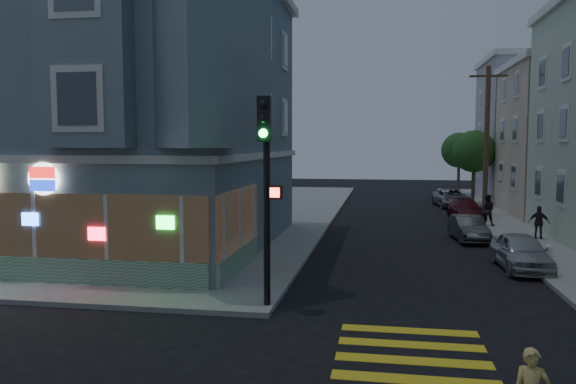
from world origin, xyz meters
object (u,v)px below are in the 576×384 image
(pedestrian_b, at_px, (539,222))
(traffic_signal, at_px, (266,165))
(utility_pole, at_px, (487,139))
(pedestrian_a, at_px, (487,210))
(parked_car_a, at_px, (521,252))
(parked_car_d, at_px, (452,198))
(parked_car_b, at_px, (468,228))
(street_tree_far, at_px, (459,150))
(fire_hydrant, at_px, (549,254))
(parked_car_c, at_px, (466,210))
(street_tree_near, at_px, (474,152))

(pedestrian_b, relative_size, traffic_signal, 0.27)
(traffic_signal, bearing_deg, utility_pole, 63.32)
(pedestrian_a, relative_size, pedestrian_b, 1.10)
(utility_pole, distance_m, parked_car_a, 15.61)
(parked_car_d, height_order, traffic_signal, traffic_signal)
(parked_car_a, bearing_deg, utility_pole, 82.86)
(parked_car_b, relative_size, traffic_signal, 0.64)
(parked_car_a, relative_size, traffic_signal, 0.69)
(street_tree_far, bearing_deg, pedestrian_b, -88.30)
(street_tree_far, height_order, fire_hydrant, street_tree_far)
(parked_car_a, height_order, parked_car_d, parked_car_a)
(parked_car_c, xyz_separation_m, parked_car_d, (0.00, 6.65, 0.06))
(parked_car_c, bearing_deg, street_tree_near, 72.26)
(utility_pole, height_order, parked_car_d, utility_pole)
(traffic_signal, height_order, fire_hydrant, traffic_signal)
(street_tree_far, xyz_separation_m, fire_hydrant, (-0.49, -28.66, -3.39))
(street_tree_far, relative_size, parked_car_b, 1.49)
(street_tree_near, relative_size, pedestrian_b, 3.53)
(parked_car_a, bearing_deg, traffic_signal, -143.16)
(pedestrian_b, relative_size, parked_car_d, 0.32)
(parked_car_b, bearing_deg, pedestrian_a, 64.31)
(parked_car_b, relative_size, parked_car_d, 0.77)
(pedestrian_b, height_order, parked_car_b, pedestrian_b)
(street_tree_near, height_order, street_tree_far, same)
(utility_pole, height_order, pedestrian_a, utility_pole)
(pedestrian_a, height_order, parked_car_b, pedestrian_a)
(utility_pole, height_order, parked_car_b, utility_pole)
(utility_pole, distance_m, parked_car_c, 4.62)
(utility_pole, distance_m, street_tree_near, 6.06)
(pedestrian_a, relative_size, traffic_signal, 0.30)
(fire_hydrant, bearing_deg, utility_pole, 88.88)
(street_tree_far, bearing_deg, fire_hydrant, -90.97)
(parked_car_c, relative_size, traffic_signal, 0.72)
(pedestrian_a, distance_m, fire_hydrant, 9.85)
(utility_pole, relative_size, parked_car_c, 2.24)
(parked_car_a, distance_m, fire_hydrant, 1.07)
(parked_car_b, bearing_deg, street_tree_far, 78.45)
(fire_hydrant, bearing_deg, traffic_signal, -142.92)
(street_tree_far, bearing_deg, parked_car_b, -96.07)
(street_tree_far, distance_m, pedestrian_a, 19.09)
(utility_pole, distance_m, street_tree_far, 14.03)
(street_tree_near, height_order, pedestrian_a, street_tree_near)
(street_tree_near, distance_m, parked_car_a, 21.31)
(street_tree_far, height_order, parked_car_a, street_tree_far)
(utility_pole, distance_m, pedestrian_a, 6.21)
(pedestrian_b, bearing_deg, traffic_signal, 70.08)
(utility_pole, height_order, fire_hydrant, utility_pole)
(parked_car_d, distance_m, fire_hydrant, 19.95)
(parked_car_b, bearing_deg, street_tree_near, 75.27)
(pedestrian_a, bearing_deg, fire_hydrant, 103.47)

